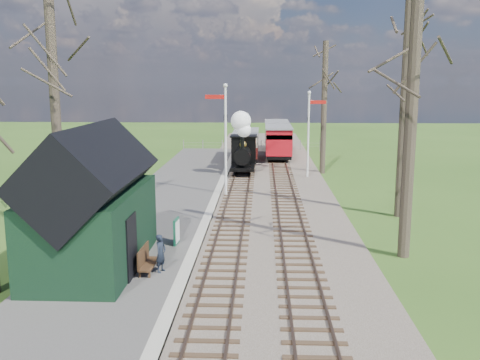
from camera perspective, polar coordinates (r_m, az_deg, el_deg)
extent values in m
plane|color=#2F541A|center=(14.50, -3.11, -15.39)|extent=(140.00, 140.00, 0.00)
ellipsoid|color=#385B23|center=(80.40, -16.85, -5.18)|extent=(57.60, 36.00, 16.20)
ellipsoid|color=#385B23|center=(82.17, 8.44, -6.88)|extent=(70.40, 44.00, 19.80)
ellipsoid|color=#385B23|center=(86.54, -3.86, -4.76)|extent=(64.00, 40.00, 18.00)
cube|color=brown|center=(35.54, 2.36, 0.31)|extent=(8.00, 60.00, 0.10)
cube|color=brown|center=(35.58, -0.54, 0.47)|extent=(0.07, 60.00, 0.12)
cube|color=brown|center=(35.54, 1.07, 0.46)|extent=(0.07, 60.00, 0.12)
cube|color=#38281C|center=(35.56, 0.27, 0.40)|extent=(1.60, 60.00, 0.09)
cube|color=brown|center=(35.54, 3.65, 0.44)|extent=(0.07, 60.00, 0.12)
cube|color=brown|center=(35.57, 5.26, 0.43)|extent=(0.07, 60.00, 0.12)
cube|color=#38281C|center=(35.56, 4.46, 0.36)|extent=(1.60, 60.00, 0.09)
cube|color=#474442|center=(28.11, -7.50, -2.40)|extent=(5.00, 44.00, 0.20)
cube|color=#B2AD9E|center=(27.81, -2.82, -2.45)|extent=(0.40, 44.00, 0.21)
cube|color=black|center=(18.53, -15.35, -4.99)|extent=(3.00, 6.00, 2.60)
cube|color=black|center=(18.13, -15.63, 0.65)|extent=(3.25, 6.30, 3.25)
cube|color=black|center=(17.28, -11.47, -6.99)|extent=(0.06, 1.20, 2.00)
cylinder|color=silver|center=(29.25, -1.54, 3.95)|extent=(0.14, 0.14, 6.00)
sphere|color=silver|center=(29.06, -1.57, 10.04)|extent=(0.24, 0.24, 0.24)
cube|color=#B7140F|center=(29.11, -2.66, 8.85)|extent=(1.10, 0.08, 0.22)
cube|color=black|center=(29.12, -1.56, 6.69)|extent=(0.18, 0.06, 0.30)
cylinder|color=silver|center=(35.30, 7.29, 4.59)|extent=(0.14, 0.14, 5.50)
sphere|color=silver|center=(35.12, 7.40, 9.22)|extent=(0.24, 0.24, 0.24)
cube|color=#B7140F|center=(35.19, 8.27, 8.22)|extent=(1.10, 0.08, 0.22)
cube|color=black|center=(35.20, 7.33, 6.45)|extent=(0.18, 0.06, 0.30)
cylinder|color=#382D23|center=(23.63, -19.14, 7.91)|extent=(0.41, 0.41, 11.00)
cylinder|color=#382D23|center=(19.69, 17.94, 9.04)|extent=(0.42, 0.42, 12.00)
cylinder|color=#382D23|center=(25.85, 17.09, 7.09)|extent=(0.40, 0.40, 10.00)
cylinder|color=#382D23|center=(37.27, 8.95, 7.55)|extent=(0.39, 0.39, 9.00)
cube|color=slate|center=(49.31, 1.23, 3.99)|extent=(12.60, 0.02, 0.01)
cube|color=slate|center=(49.35, 1.23, 3.65)|extent=(12.60, 0.02, 0.02)
cylinder|color=slate|center=(49.34, 1.23, 3.70)|extent=(0.08, 0.08, 1.00)
cube|color=black|center=(36.66, 0.34, 1.54)|extent=(1.60, 3.77, 0.24)
cylinder|color=black|center=(35.98, 0.31, 2.73)|extent=(1.04, 2.45, 1.04)
cube|color=black|center=(37.64, 0.40, 3.22)|extent=(1.69, 1.51, 1.88)
cylinder|color=black|center=(34.94, 0.25, 3.90)|extent=(0.26, 0.26, 0.75)
sphere|color=#B78435|center=(36.17, 0.33, 3.83)|extent=(0.49, 0.49, 0.49)
sphere|color=white|center=(34.84, 0.42, 5.36)|extent=(0.94, 0.94, 0.94)
sphere|color=white|center=(34.90, 0.10, 6.30)|extent=(1.32, 1.32, 1.32)
cylinder|color=black|center=(35.58, -0.53, 1.07)|extent=(0.09, 0.60, 0.60)
cylinder|color=black|center=(35.55, 1.08, 1.05)|extent=(0.09, 0.60, 0.60)
cube|color=black|center=(42.60, 0.63, 2.67)|extent=(1.79, 6.59, 0.28)
cube|color=#5A1714|center=(42.53, 0.63, 3.42)|extent=(1.88, 6.59, 0.85)
cube|color=beige|center=(42.43, 0.64, 4.56)|extent=(1.88, 6.59, 0.85)
cube|color=slate|center=(42.39, 0.64, 5.19)|extent=(1.98, 6.78, 0.11)
cube|color=black|center=(43.56, 4.10, 2.85)|extent=(1.92, 5.05, 0.30)
cube|color=#AB0E17|center=(43.49, 4.11, 3.64)|extent=(2.02, 5.05, 0.91)
cube|color=beige|center=(43.39, 4.12, 4.83)|extent=(2.02, 5.05, 0.91)
cube|color=slate|center=(43.34, 4.13, 5.49)|extent=(2.12, 5.25, 0.12)
cube|color=black|center=(49.02, 3.92, 3.70)|extent=(1.92, 5.05, 0.30)
cube|color=#AB0E17|center=(48.95, 3.92, 4.40)|extent=(2.02, 5.05, 0.91)
cube|color=beige|center=(48.86, 3.94, 5.46)|extent=(2.02, 5.05, 0.91)
cube|color=slate|center=(48.82, 3.95, 6.05)|extent=(2.12, 5.25, 0.12)
cube|color=#104C33|center=(20.56, -6.81, -5.47)|extent=(0.12, 0.69, 1.00)
cube|color=silver|center=(20.55, -6.67, -5.47)|extent=(0.06, 0.59, 0.82)
cube|color=#422A17|center=(17.95, -9.69, -8.83)|extent=(0.44, 1.43, 0.06)
cube|color=#422A17|center=(17.90, -10.29, -7.98)|extent=(0.08, 1.42, 0.61)
cube|color=#422A17|center=(17.40, -9.60, -9.92)|extent=(0.06, 0.06, 0.20)
cube|color=#422A17|center=(18.58, -9.75, -8.58)|extent=(0.06, 0.06, 0.20)
imported|color=black|center=(17.68, -8.45, -7.74)|extent=(0.44, 0.53, 1.26)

